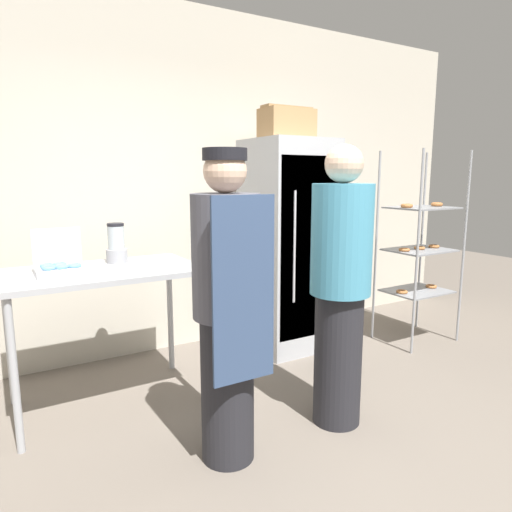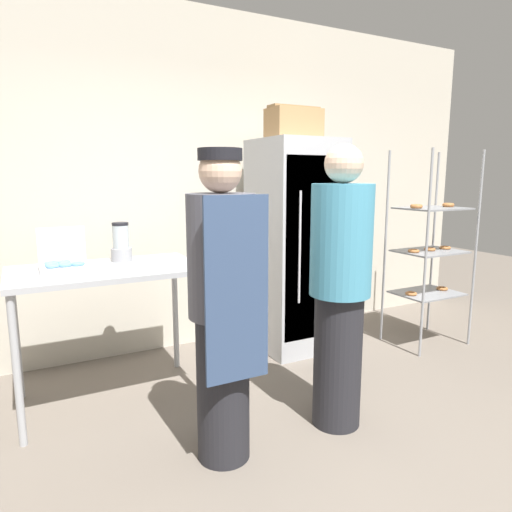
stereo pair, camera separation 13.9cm
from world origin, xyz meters
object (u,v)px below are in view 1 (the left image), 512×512
baking_rack (419,249)px  person_customer (340,286)px  donut_box (60,267)px  blender_pitcher (116,245)px  cardboard_storage_box (287,123)px  refrigerator (288,246)px  person_baker (227,305)px

baking_rack → person_customer: size_ratio=1.02×
donut_box → blender_pitcher: size_ratio=1.05×
cardboard_storage_box → refrigerator: bearing=35.9°
blender_pitcher → refrigerator: bearing=3.8°
refrigerator → baking_rack: size_ratio=1.05×
person_baker → donut_box: bearing=126.5°
refrigerator → cardboard_storage_box: bearing=-144.1°
refrigerator → person_baker: size_ratio=1.10×
baking_rack → blender_pitcher: baking_rack is taller
baking_rack → donut_box: bearing=177.0°
refrigerator → person_customer: 1.36m
refrigerator → blender_pitcher: (-1.53, -0.10, 0.14)m
refrigerator → blender_pitcher: bearing=-176.2°
baking_rack → blender_pitcher: size_ratio=6.36×
blender_pitcher → person_baker: person_baker is taller
cardboard_storage_box → person_baker: 2.04m
blender_pitcher → cardboard_storage_box: size_ratio=0.62×
refrigerator → person_baker: (-1.25, -1.26, -0.05)m
donut_box → cardboard_storage_box: (1.88, 0.31, 0.99)m
donut_box → blender_pitcher: donut_box is taller
cardboard_storage_box → person_customer: size_ratio=0.26×
baking_rack → person_customer: baking_rack is taller
cardboard_storage_box → person_customer: cardboard_storage_box is taller
cardboard_storage_box → person_baker: cardboard_storage_box is taller
donut_box → cardboard_storage_box: cardboard_storage_box is taller
person_baker → baking_rack: bearing=17.7°
blender_pitcher → person_baker: size_ratio=0.17×
donut_box → person_customer: (1.45, -0.92, -0.11)m
donut_box → blender_pitcher: (0.40, 0.24, 0.08)m
baking_rack → cardboard_storage_box: cardboard_storage_box is taller
donut_box → person_baker: size_ratio=0.17×
blender_pitcher → person_baker: 1.21m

